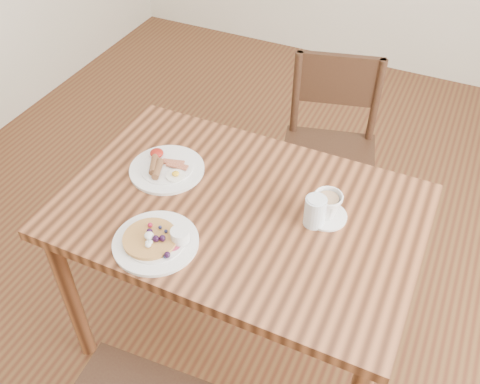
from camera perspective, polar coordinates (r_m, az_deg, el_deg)
The scene contains 7 objects.
ground at distance 2.38m, azimuth 0.00°, elevation -14.68°, with size 5.00×5.00×0.00m, color #522817.
dining_table at distance 1.86m, azimuth 0.00°, elevation -3.82°, with size 1.20×0.80×0.75m.
chair_far at distance 2.50m, azimuth 9.50°, elevation 4.91°, with size 0.51×0.51×0.88m.
pancake_plate at distance 1.69m, azimuth -8.86°, elevation -5.13°, with size 0.27×0.27×0.06m.
breakfast_plate at distance 1.94m, azimuth -7.93°, elevation 2.56°, with size 0.27×0.27×0.04m.
teacup_saucer at distance 1.75m, azimuth 9.27°, elevation -1.57°, with size 0.14×0.14×0.10m.
water_glass at distance 1.72m, azimuth 8.00°, elevation -2.06°, with size 0.07×0.07×0.11m, color silver.
Camera 1 is at (0.54, -1.16, 2.00)m, focal length 40.00 mm.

